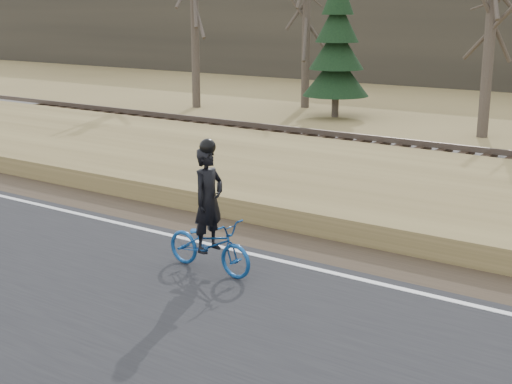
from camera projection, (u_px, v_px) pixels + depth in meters
The scene contains 12 objects.
ground at pixel (287, 271), 11.76m from camera, with size 120.00×120.00×0.00m, color #9B854F.
road at pixel (190, 323), 9.76m from camera, with size 120.00×6.00×0.06m, color black.
edge_line at pixel (294, 264), 11.90m from camera, with size 120.00×0.12×0.01m, color silver.
shoulder at pixel (323, 250), 12.71m from camera, with size 120.00×1.60×0.04m, color #473A2B.
embankment at pixel (393, 203), 15.05m from camera, with size 120.00×5.00×0.44m, color #9B854F.
ballast at pixel (455, 170), 18.08m from camera, with size 120.00×3.00×0.45m, color slate.
railroad at pixel (456, 158), 18.01m from camera, with size 120.00×2.40×0.29m.
cyclist at pixel (209, 230), 11.44m from camera, with size 1.73×0.69×2.18m.
bare_tree_far_left at pixel (195, 20), 30.11m from camera, with size 0.36×0.36×7.45m, color #50463B.
bare_tree_left at pixel (306, 16), 30.05m from camera, with size 0.36×0.36×7.73m, color #50463B.
bare_tree_near_left at pixel (490, 33), 23.08m from camera, with size 0.36×0.36×6.81m, color #50463B.
conifer at pixel (337, 49), 27.69m from camera, with size 2.60×2.60×5.60m.
Camera 1 is at (5.85, -9.40, 4.22)m, focal length 50.00 mm.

